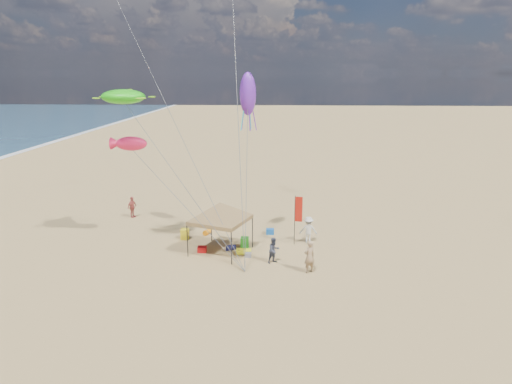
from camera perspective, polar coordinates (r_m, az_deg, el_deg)
ground at (r=25.67m, az=-0.32°, el=-10.37°), size 280.00×280.00×0.00m
canopy_tent at (r=28.06m, az=-4.45°, el=-1.53°), size 5.59×5.59×3.69m
feather_flag at (r=29.55m, az=5.15°, el=-2.52°), size 0.49×0.13×3.28m
cooler_red at (r=29.03m, az=-6.67°, el=-7.04°), size 0.54×0.38×0.38m
cooler_blue at (r=31.97m, az=1.75°, el=-4.90°), size 0.54×0.38×0.38m
bag_navy at (r=29.16m, az=-3.12°, el=-6.88°), size 0.69×0.54×0.36m
bag_orange at (r=32.06m, az=-6.08°, el=-4.93°), size 0.54×0.69×0.36m
chair_green at (r=29.48m, az=-1.41°, el=-6.27°), size 0.50×0.50×0.70m
chair_yellow at (r=31.34m, az=-8.78°, el=-5.16°), size 0.50×0.50×0.70m
crate_grey at (r=28.13m, az=-0.94°, el=-7.77°), size 0.34×0.30×0.28m
beach_cart at (r=28.49m, az=-1.53°, el=-7.34°), size 0.90×0.50×0.24m
person_near_a at (r=25.94m, az=6.60°, el=-7.93°), size 0.82×0.73×1.88m
person_near_b at (r=27.10m, az=2.23°, el=-7.22°), size 0.95×0.92×1.55m
person_near_c at (r=30.37m, az=6.48°, el=-4.66°), size 1.16×0.69×1.77m
person_far_a at (r=36.70m, az=-15.05°, el=-1.80°), size 0.73×1.05×1.65m
turtle_kite at (r=28.53m, az=-16.07°, el=11.24°), size 3.05×2.71×0.86m
fish_kite at (r=29.68m, az=-15.15°, el=5.79°), size 2.19×1.59×0.88m
squid_kite at (r=29.45m, az=-1.01°, el=12.02°), size 1.10×1.10×2.68m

